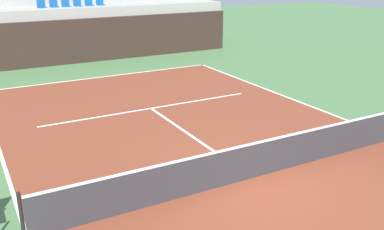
# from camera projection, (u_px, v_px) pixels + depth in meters

# --- Properties ---
(ground_plane) EXTENTS (80.00, 80.00, 0.00)m
(ground_plane) POSITION_uv_depth(u_px,v_px,m) (253.00, 178.00, 11.01)
(ground_plane) COLOR #477042
(court_surface) EXTENTS (11.00, 24.00, 0.01)m
(court_surface) POSITION_uv_depth(u_px,v_px,m) (253.00, 178.00, 11.00)
(court_surface) COLOR brown
(court_surface) RESTS_ON ground_plane
(baseline_far) EXTENTS (11.00, 0.10, 0.00)m
(baseline_far) POSITION_uv_depth(u_px,v_px,m) (105.00, 77.00, 20.89)
(baseline_far) COLOR white
(baseline_far) RESTS_ON court_surface
(service_line_far) EXTENTS (8.26, 0.10, 0.00)m
(service_line_far) POSITION_uv_depth(u_px,v_px,m) (151.00, 108.00, 16.30)
(service_line_far) COLOR white
(service_line_far) RESTS_ON court_surface
(centre_service_line) EXTENTS (0.10, 6.40, 0.00)m
(centre_service_line) POSITION_uv_depth(u_px,v_px,m) (192.00, 136.00, 13.65)
(centre_service_line) COLOR white
(centre_service_line) RESTS_ON court_surface
(back_wall) EXTENTS (18.11, 0.30, 2.37)m
(back_wall) POSITION_uv_depth(u_px,v_px,m) (82.00, 41.00, 23.61)
(back_wall) COLOR #33231E
(back_wall) RESTS_ON ground_plane
(stands_tier_lower) EXTENTS (18.11, 2.40, 2.91)m
(stands_tier_lower) POSITION_uv_depth(u_px,v_px,m) (75.00, 33.00, 24.64)
(stands_tier_lower) COLOR #9E9E99
(stands_tier_lower) RESTS_ON ground_plane
(stands_tier_upper) EXTENTS (18.11, 2.40, 3.89)m
(stands_tier_upper) POSITION_uv_depth(u_px,v_px,m) (64.00, 20.00, 26.47)
(stands_tier_upper) COLOR #9E9E99
(stands_tier_upper) RESTS_ON ground_plane
(seating_row_lower) EXTENTS (3.72, 0.44, 0.44)m
(seating_row_lower) POSITION_uv_depth(u_px,v_px,m) (72.00, 4.00, 24.20)
(seating_row_lower) COLOR #145193
(seating_row_lower) RESTS_ON stands_tier_lower
(tennis_net) EXTENTS (11.08, 0.08, 1.07)m
(tennis_net) POSITION_uv_depth(u_px,v_px,m) (253.00, 160.00, 10.84)
(tennis_net) COLOR black
(tennis_net) RESTS_ON court_surface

